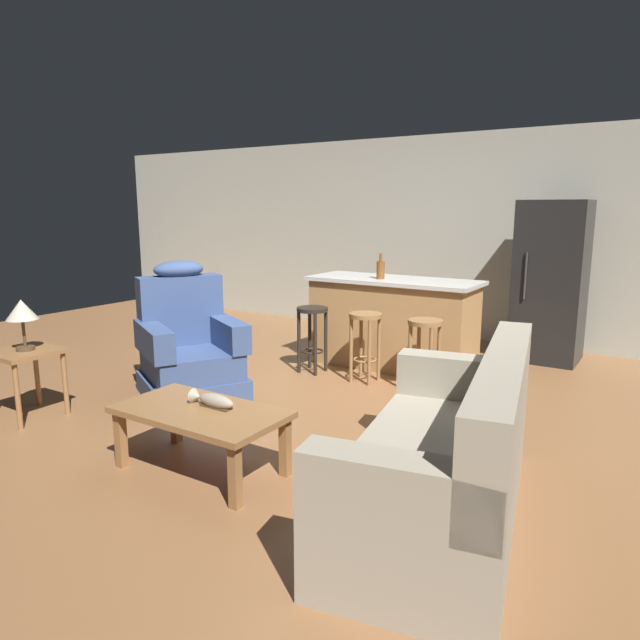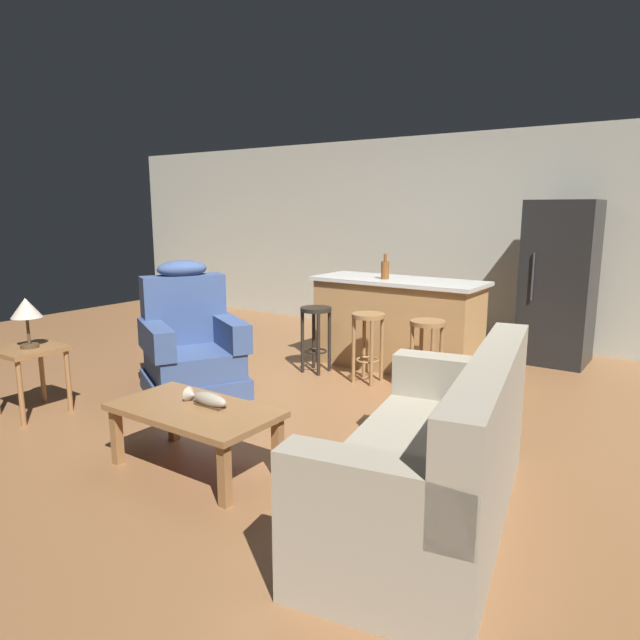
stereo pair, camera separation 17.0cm
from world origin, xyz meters
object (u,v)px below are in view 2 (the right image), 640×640
at_px(fish_figurine, 206,399).
at_px(bar_stool_middle, 368,335).
at_px(refrigerator, 559,283).
at_px(couch, 437,461).
at_px(table_lamp, 26,310).
at_px(bottle_tall_green, 385,270).
at_px(end_table, 30,359).
at_px(bar_stool_left, 316,327).
at_px(coffee_table, 194,416).
at_px(bar_stool_right, 427,343).
at_px(kitchen_island, 397,323).
at_px(recliner_near_lamp, 191,347).

distance_m(fish_figurine, bar_stool_middle, 2.22).
distance_m(bar_stool_middle, refrigerator, 2.29).
distance_m(couch, table_lamp, 3.45).
height_order(fish_figurine, bottle_tall_green, bottle_tall_green).
relative_size(end_table, bar_stool_left, 0.82).
distance_m(coffee_table, couch, 1.56).
distance_m(end_table, bar_stool_right, 3.38).
xyz_separation_m(coffee_table, bar_stool_right, (0.58, 2.29, 0.11)).
xyz_separation_m(kitchen_island, bar_stool_middle, (0.01, -0.63, -0.01)).
xyz_separation_m(bar_stool_middle, bottle_tall_green, (-0.12, 0.54, 0.58)).
distance_m(table_lamp, bar_stool_right, 3.39).
bearing_deg(bottle_tall_green, bar_stool_middle, -77.73).
height_order(couch, kitchen_island, kitchen_island).
bearing_deg(bar_stool_right, recliner_near_lamp, -147.01).
bearing_deg(coffee_table, recliner_near_lamp, 137.81).
relative_size(couch, end_table, 3.61).
relative_size(coffee_table, bar_stool_left, 1.62).
height_order(kitchen_island, bottle_tall_green, bottle_tall_green).
bearing_deg(couch, bar_stool_left, -52.93).
distance_m(coffee_table, fish_figurine, 0.13).
bearing_deg(end_table, kitchen_island, 58.29).
bearing_deg(bar_stool_left, bar_stool_middle, 0.00).
bearing_deg(coffee_table, refrigerator, 72.73).
relative_size(bar_stool_left, bottle_tall_green, 2.61).
relative_size(fish_figurine, recliner_near_lamp, 0.28).
height_order(kitchen_island, bar_stool_middle, kitchen_island).
height_order(couch, recliner_near_lamp, recliner_near_lamp).
height_order(bar_stool_left, bar_stool_right, same).
xyz_separation_m(table_lamp, bar_stool_right, (2.44, 2.33, -0.40)).
bearing_deg(fish_figurine, recliner_near_lamp, 140.56).
distance_m(bar_stool_left, bottle_tall_green, 0.93).
bearing_deg(couch, bottle_tall_green, -66.88).
distance_m(bar_stool_middle, bar_stool_right, 0.61).
distance_m(recliner_near_lamp, end_table, 1.33).
height_order(couch, bottle_tall_green, bottle_tall_green).
height_order(couch, bar_stool_left, couch).
height_order(recliner_near_lamp, bottle_tall_green, bottle_tall_green).
distance_m(fish_figurine, recliner_near_lamp, 1.64).
height_order(fish_figurine, couch, couch).
bearing_deg(table_lamp, fish_figurine, 3.41).
distance_m(kitchen_island, refrigerator, 1.84).
distance_m(bar_stool_right, refrigerator, 2.00).
relative_size(couch, kitchen_island, 1.12).
xyz_separation_m(kitchen_island, bottle_tall_green, (-0.10, -0.09, 0.57)).
bearing_deg(couch, fish_figurine, -2.01).
height_order(bar_stool_right, refrigerator, refrigerator).
xyz_separation_m(kitchen_island, refrigerator, (1.33, 1.20, 0.40)).
bearing_deg(bar_stool_middle, end_table, -128.31).
distance_m(fish_figurine, bottle_tall_green, 2.82).
bearing_deg(fish_figurine, refrigerator, 72.89).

